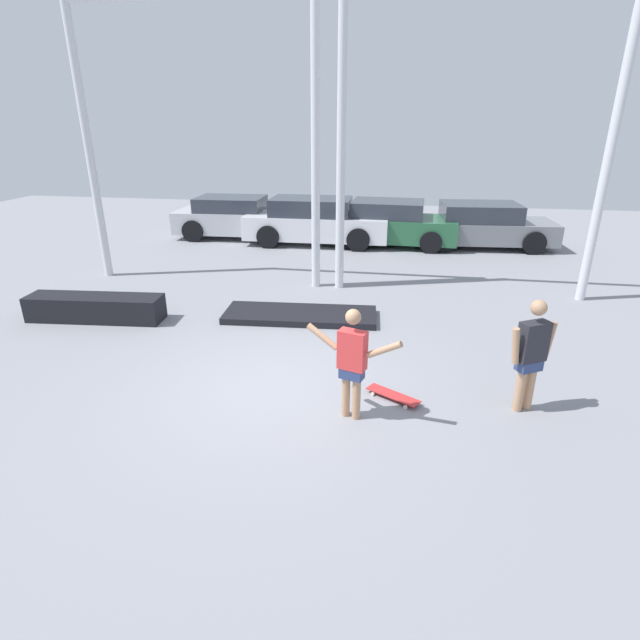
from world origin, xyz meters
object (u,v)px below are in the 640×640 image
Objects in this scene: skateboarder at (352,359)px; skateboard at (393,395)px; parked_car_silver at (235,218)px; grind_box at (95,308)px; bystander at (531,352)px; manual_pad at (300,315)px; parked_car_white at (315,222)px; parked_car_grey at (482,226)px; parked_car_green at (391,224)px.

skateboarder is 1.93× the size of skateboard.
skateboarder is 0.38× the size of parked_car_silver.
skateboard is 0.30× the size of grind_box.
skateboarder is 0.96× the size of bystander.
parked_car_white is (-0.84, 6.58, 0.65)m from manual_pad.
bystander reaches higher than parked_car_white.
parked_car_white is 1.05× the size of parked_car_grey.
skateboard is at bearing -28.91° from bystander.
parked_car_white reaches higher than grind_box.
skateboarder reaches higher than manual_pad.
parked_car_green is at bearing 107.13° from skateboarder.
skateboarder is 10.93m from parked_car_grey.
skateboard is 0.18× the size of parked_car_white.
manual_pad is (-1.41, 3.46, -0.81)m from skateboarder.
grind_box is 7.85m from parked_car_silver.
manual_pad is at bearing 10.62° from grind_box.
grind_box is at bearing 171.72° from skateboarder.
bystander reaches higher than manual_pad.
skateboarder is 0.36× the size of parked_car_grey.
parked_car_grey is (8.49, 7.80, 0.41)m from grind_box.
manual_pad is 4.80m from bystander.
skateboard is 0.26× the size of manual_pad.
bystander is at bearing 31.92° from skateboarder.
skateboard is at bearing -62.37° from parked_car_silver.
skateboard is 0.20× the size of parked_car_silver.
grind_box is 9.44m from parked_car_green.
bystander is (7.45, -9.95, 0.22)m from parked_car_silver.
parked_car_grey is (2.47, 9.95, 0.60)m from skateboard.
manual_pad is at bearing -83.60° from parked_car_white.
manual_pad is at bearing -67.24° from bystander.
parked_car_white is 1.11× the size of parked_car_green.
bystander reaches higher than parked_car_grey.
bystander reaches higher than parked_car_silver.
grind_box is at bearing -94.53° from parked_car_silver.
parked_car_grey is (5.27, 0.46, -0.05)m from parked_car_white.
bystander is (7.80, -2.12, 0.64)m from grind_box.
parked_car_green reaches higher than parked_car_silver.
parked_car_green is (5.62, 7.58, 0.43)m from grind_box.
grind_box is at bearing -123.84° from parked_car_green.
parked_car_grey is 9.95m from bystander.
parked_car_silver is at bearing 169.36° from parked_car_white.
skateboarder reaches higher than parked_car_green.
parked_car_silver reaches higher than skateboard.
parked_car_grey is 2.70× the size of bystander.
manual_pad is at bearing -100.25° from parked_car_green.
parked_car_silver is 0.89× the size of parked_car_white.
parked_car_green is 0.94× the size of parked_car_grey.
parked_car_white is at bearing 66.35° from grind_box.
bystander is at bearing 31.72° from skateboard.
parked_car_silver is 0.99× the size of parked_car_green.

